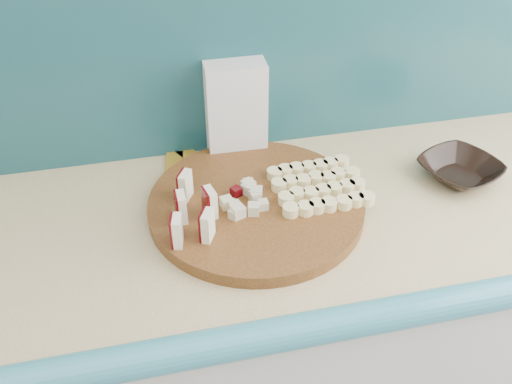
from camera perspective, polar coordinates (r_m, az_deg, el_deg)
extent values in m
cube|color=beige|center=(1.52, -3.90, -16.83)|extent=(2.20, 0.60, 0.88)
cube|color=tan|center=(1.18, -4.82, -3.87)|extent=(2.20, 0.60, 0.03)
cube|color=teal|center=(0.98, -1.99, -15.35)|extent=(2.20, 0.06, 0.03)
cube|color=teal|center=(1.28, -7.51, 13.64)|extent=(2.20, 0.02, 0.50)
cylinder|color=#44230E|center=(1.19, 0.00, -1.30)|extent=(0.47, 0.47, 0.03)
cube|color=#F9E8C7|center=(1.07, -7.84, -3.88)|extent=(0.02, 0.04, 0.06)
cube|color=#480509|center=(1.07, -8.37, -3.97)|extent=(0.01, 0.04, 0.06)
cube|color=#F9E8C7|center=(1.13, -7.41, -1.51)|extent=(0.02, 0.04, 0.06)
cube|color=#480509|center=(1.12, -7.92, -1.60)|extent=(0.01, 0.04, 0.06)
cube|color=#F9E8C7|center=(1.18, -7.03, 0.64)|extent=(0.02, 0.04, 0.06)
cube|color=#480509|center=(1.18, -7.52, 0.56)|extent=(0.01, 0.04, 0.06)
cube|color=#F9E8C7|center=(1.08, -4.82, -3.37)|extent=(0.02, 0.04, 0.06)
cube|color=#480509|center=(1.08, -5.35, -3.46)|extent=(0.01, 0.04, 0.06)
cube|color=#F9E8C7|center=(1.13, -4.55, -1.04)|extent=(0.02, 0.04, 0.06)
cube|color=#480509|center=(1.13, -5.05, -1.12)|extent=(0.01, 0.04, 0.06)
cube|color=beige|center=(1.17, -0.83, -0.47)|extent=(0.02, 0.02, 0.02)
cube|color=beige|center=(1.18, -0.60, -0.19)|extent=(0.02, 0.02, 0.02)
cube|color=#480509|center=(1.19, -0.74, 0.19)|extent=(0.02, 0.02, 0.02)
cube|color=beige|center=(1.18, -1.29, -0.20)|extent=(0.02, 0.02, 0.02)
cube|color=beige|center=(1.19, -1.73, -0.01)|extent=(0.02, 0.02, 0.02)
cube|color=beige|center=(1.19, -2.40, -0.03)|extent=(0.02, 0.02, 0.02)
cube|color=beige|center=(1.17, -1.94, -0.47)|extent=(0.02, 0.02, 0.02)
cube|color=beige|center=(1.17, -2.36, -0.73)|extent=(0.02, 0.02, 0.02)
cube|color=#480509|center=(1.16, -2.47, -1.18)|extent=(0.02, 0.02, 0.02)
cube|color=beige|center=(1.16, -1.60, -1.00)|extent=(0.02, 0.02, 0.02)
cube|color=beige|center=(1.15, -1.25, -1.32)|extent=(0.02, 0.02, 0.02)
cube|color=beige|center=(1.17, -1.06, -0.80)|extent=(0.02, 0.02, 0.02)
cube|color=beige|center=(1.16, -0.56, -0.88)|extent=(0.02, 0.02, 0.02)
cube|color=beige|center=(1.17, 0.03, -0.70)|extent=(0.02, 0.02, 0.02)
cylinder|color=#F0DD93|center=(1.14, 3.63, -1.94)|extent=(0.03, 0.03, 0.02)
cylinder|color=#F0DD93|center=(1.15, 4.91, -1.71)|extent=(0.03, 0.03, 0.02)
cylinder|color=#F0DD93|center=(1.16, 6.17, -1.48)|extent=(0.03, 0.03, 0.02)
cylinder|color=#F0DD93|center=(1.17, 7.42, -1.26)|extent=(0.03, 0.03, 0.02)
cylinder|color=#F0DD93|center=(1.17, 8.65, -1.04)|extent=(0.03, 0.03, 0.02)
cylinder|color=#F0DD93|center=(1.18, 9.85, -0.82)|extent=(0.03, 0.03, 0.02)
cylinder|color=#F0DD93|center=(1.19, 11.04, -0.60)|extent=(0.03, 0.03, 0.02)
cylinder|color=#F0DD93|center=(1.17, 2.94, -0.59)|extent=(0.03, 0.03, 0.02)
cylinder|color=#F0DD93|center=(1.18, 4.19, -0.37)|extent=(0.03, 0.03, 0.02)
cylinder|color=#F0DD93|center=(1.19, 5.43, -0.16)|extent=(0.03, 0.03, 0.02)
cylinder|color=#F0DD93|center=(1.20, 6.64, 0.05)|extent=(0.03, 0.03, 0.02)
cylinder|color=#F0DD93|center=(1.21, 7.84, 0.25)|extent=(0.03, 0.03, 0.02)
cylinder|color=#F0DD93|center=(1.22, 9.03, 0.45)|extent=(0.03, 0.03, 0.02)
cylinder|color=#F0DD93|center=(1.23, 10.19, 0.65)|extent=(0.03, 0.03, 0.02)
cylinder|color=#F0DD93|center=(1.21, 2.30, 0.69)|extent=(0.03, 0.03, 0.02)
cylinder|color=#F0DD93|center=(1.22, 3.52, 0.89)|extent=(0.03, 0.03, 0.02)
cylinder|color=#F0DD93|center=(1.22, 4.72, 1.09)|extent=(0.03, 0.03, 0.02)
cylinder|color=#F0DD93|center=(1.23, 5.91, 1.28)|extent=(0.03, 0.03, 0.02)
cylinder|color=#F0DD93|center=(1.24, 7.08, 1.47)|extent=(0.03, 0.03, 0.02)
cylinder|color=#F0DD93|center=(1.25, 8.24, 1.66)|extent=(0.03, 0.03, 0.02)
cylinder|color=#F0DD93|center=(1.26, 9.38, 1.85)|extent=(0.03, 0.03, 0.02)
cylinder|color=#F0DD93|center=(1.24, 1.69, 1.90)|extent=(0.03, 0.03, 0.02)
cylinder|color=#F0DD93|center=(1.25, 2.88, 2.08)|extent=(0.03, 0.03, 0.02)
cylinder|color=#F0DD93|center=(1.26, 4.05, 2.27)|extent=(0.03, 0.03, 0.02)
cylinder|color=#F0DD93|center=(1.27, 5.22, 2.45)|extent=(0.03, 0.03, 0.02)
cylinder|color=#F0DD93|center=(1.27, 6.36, 2.63)|extent=(0.03, 0.03, 0.02)
cylinder|color=#F0DD93|center=(1.28, 7.50, 2.81)|extent=(0.03, 0.03, 0.02)
cylinder|color=#F0DD93|center=(1.29, 8.61, 2.98)|extent=(0.03, 0.03, 0.02)
imported|color=black|center=(1.36, 19.70, 2.07)|extent=(0.22, 0.22, 0.04)
cube|color=silver|center=(1.33, -2.12, 8.42)|extent=(0.14, 0.10, 0.23)
cube|color=gold|center=(1.31, -8.25, 1.75)|extent=(0.07, 0.19, 0.01)
cube|color=gold|center=(1.33, -5.44, 2.70)|extent=(0.12, 0.18, 0.01)
cube|color=gold|center=(1.31, -2.77, 2.19)|extent=(0.17, 0.13, 0.01)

